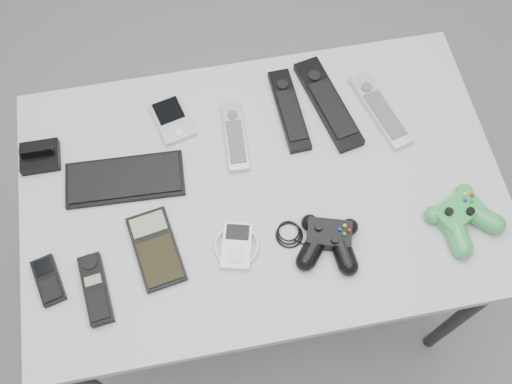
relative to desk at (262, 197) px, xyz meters
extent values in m
plane|color=slate|center=(-0.10, -0.02, -0.66)|extent=(3.50, 3.50, 0.00)
cube|color=gray|center=(0.00, 0.00, 0.05)|extent=(1.08, 0.69, 0.03)
cylinder|color=black|center=(0.49, -0.30, -0.31)|extent=(0.03, 0.03, 0.69)
cylinder|color=black|center=(-0.49, 0.30, -0.31)|extent=(0.03, 0.03, 0.69)
cylinder|color=black|center=(0.49, 0.30, -0.31)|extent=(0.03, 0.03, 0.69)
cube|color=black|center=(-0.30, 0.07, 0.07)|extent=(0.27, 0.12, 0.02)
cube|color=black|center=(-0.48, 0.16, 0.09)|extent=(0.09, 0.08, 0.05)
cube|color=#ABABB2|center=(-0.18, 0.20, 0.07)|extent=(0.10, 0.13, 0.02)
cube|color=#ABABB2|center=(-0.04, 0.13, 0.07)|extent=(0.05, 0.18, 0.02)
cube|color=black|center=(0.10, 0.18, 0.07)|extent=(0.06, 0.23, 0.02)
cube|color=black|center=(0.19, 0.18, 0.08)|extent=(0.12, 0.27, 0.03)
cube|color=#B7B6BD|center=(0.31, 0.14, 0.07)|extent=(0.11, 0.22, 0.02)
cube|color=black|center=(-0.48, -0.14, 0.07)|extent=(0.07, 0.11, 0.02)
cube|color=black|center=(-0.38, -0.18, 0.07)|extent=(0.07, 0.16, 0.02)
cube|color=black|center=(-0.25, -0.11, 0.07)|extent=(0.12, 0.19, 0.02)
cube|color=silver|center=(-0.08, -0.13, 0.07)|extent=(0.12, 0.12, 0.02)
camera|label=1|loc=(-0.12, -0.58, 1.27)|focal=42.00mm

